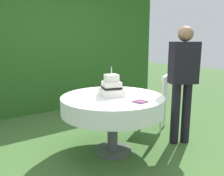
{
  "coord_description": "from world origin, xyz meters",
  "views": [
    {
      "loc": [
        -1.61,
        -2.24,
        1.39
      ],
      "look_at": [
        -0.0,
        0.01,
        0.84
      ],
      "focal_mm": 36.64,
      "sensor_mm": 36.0,
      "label": 1
    }
  ],
  "objects": [
    {
      "name": "foliage_hedge",
      "position": [
        0.0,
        2.5,
        1.33
      ],
      "size": [
        5.43,
        0.68,
        2.67
      ],
      "primitive_type": "cube",
      "color": "#28561E",
      "rests_on": "ground_plane"
    },
    {
      "name": "serving_plate_near",
      "position": [
        0.37,
        0.29,
        0.74
      ],
      "size": [
        0.12,
        0.12,
        0.01
      ],
      "primitive_type": "cylinder",
      "color": "white",
      "rests_on": "cake_table"
    },
    {
      "name": "garden_chair",
      "position": [
        1.04,
        0.2,
        0.54
      ],
      "size": [
        0.55,
        0.55,
        0.89
      ],
      "color": "white",
      "rests_on": "ground_plane"
    },
    {
      "name": "serving_plate_far",
      "position": [
        0.39,
        0.12,
        0.74
      ],
      "size": [
        0.11,
        0.11,
        0.01
      ],
      "primitive_type": "cylinder",
      "color": "white",
      "rests_on": "cake_table"
    },
    {
      "name": "wedding_cake",
      "position": [
        0.0,
        0.02,
        0.84
      ],
      "size": [
        0.35,
        0.35,
        0.36
      ],
      "color": "white",
      "rests_on": "cake_table"
    },
    {
      "name": "standing_person",
      "position": [
        0.92,
        -0.33,
        0.93
      ],
      "size": [
        0.41,
        0.34,
        1.6
      ],
      "color": "black",
      "rests_on": "ground_plane"
    },
    {
      "name": "serving_plate_left",
      "position": [
        0.34,
        -0.29,
        0.74
      ],
      "size": [
        0.14,
        0.14,
        0.01
      ],
      "primitive_type": "cylinder",
      "color": "white",
      "rests_on": "cake_table"
    },
    {
      "name": "napkin_stack",
      "position": [
        0.08,
        -0.42,
        0.74
      ],
      "size": [
        0.15,
        0.15,
        0.01
      ],
      "primitive_type": "cube",
      "rotation": [
        0.0,
        0.0,
        0.15
      ],
      "color": "#603856",
      "rests_on": "cake_table"
    },
    {
      "name": "cake_table",
      "position": [
        0.0,
        0.0,
        0.63
      ],
      "size": [
        1.28,
        1.28,
        0.74
      ],
      "color": "#4C4C51",
      "rests_on": "ground_plane"
    },
    {
      "name": "serving_plate_right",
      "position": [
        0.18,
        0.29,
        0.74
      ],
      "size": [
        0.13,
        0.13,
        0.01
      ],
      "primitive_type": "cylinder",
      "color": "white",
      "rests_on": "cake_table"
    },
    {
      "name": "ground_plane",
      "position": [
        0.0,
        0.0,
        0.0
      ],
      "size": [
        20.0,
        20.0,
        0.0
      ],
      "primitive_type": "plane",
      "color": "#3D602D"
    }
  ]
}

